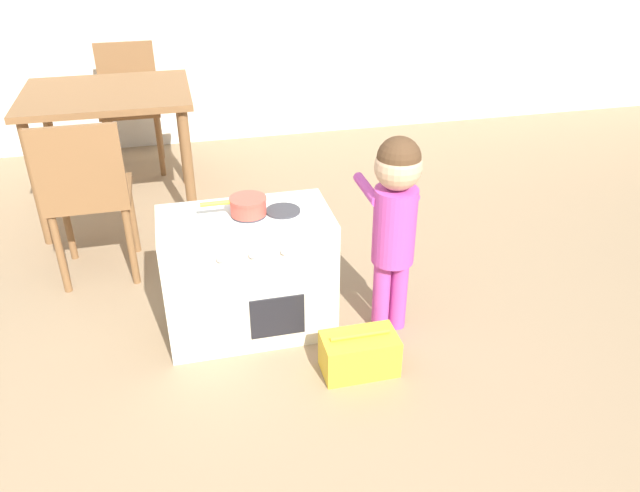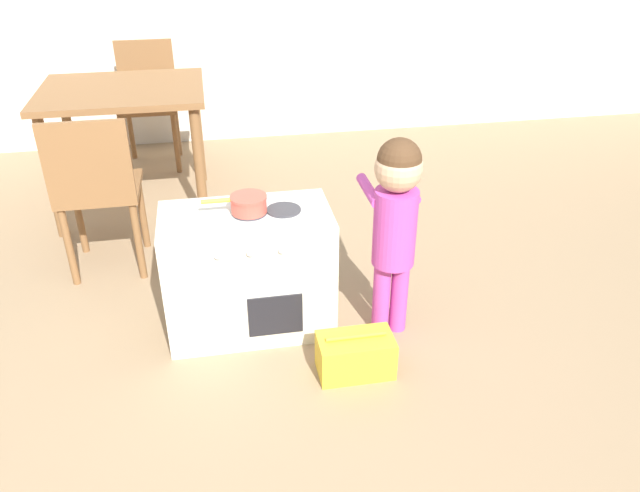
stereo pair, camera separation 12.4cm
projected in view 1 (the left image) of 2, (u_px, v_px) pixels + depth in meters
play_kitchen at (248, 274)px, 2.62m from camera, size 0.70×0.39×0.56m
toy_pot at (247, 205)px, 2.47m from camera, size 0.26×0.15×0.07m
child_figure at (395, 208)px, 2.48m from camera, size 0.20×0.35×0.88m
toy_basket at (359, 354)px, 2.47m from camera, size 0.30×0.17×0.18m
dining_table at (109, 111)px, 3.47m from camera, size 0.90×0.76×0.72m
dining_chair_near at (88, 195)px, 2.90m from camera, size 0.38×0.38×0.82m
dining_chair_far at (130, 102)px, 4.16m from camera, size 0.38×0.38×0.82m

